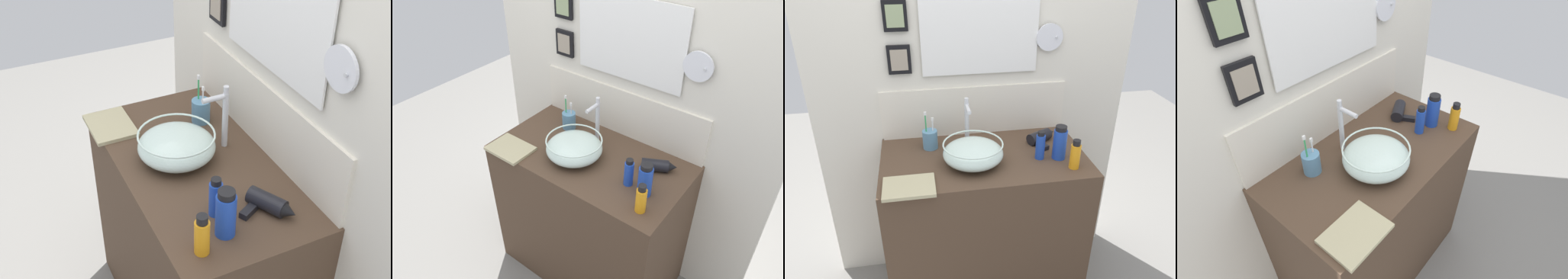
% 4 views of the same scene
% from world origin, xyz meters
% --- Properties ---
extents(vanity_counter, '(1.05, 0.57, 0.93)m').
position_xyz_m(vanity_counter, '(0.00, 0.00, 0.47)').
color(vanity_counter, '#4C3828').
rests_on(vanity_counter, ground).
extents(back_panel, '(1.75, 0.10, 2.45)m').
position_xyz_m(back_panel, '(-0.00, 0.31, 1.23)').
color(back_panel, silver).
rests_on(back_panel, ground).
extents(glass_bowl_sink, '(0.30, 0.30, 0.11)m').
position_xyz_m(glass_bowl_sink, '(-0.06, -0.06, 0.99)').
color(glass_bowl_sink, silver).
rests_on(glass_bowl_sink, vanity_counter).
extents(faucet, '(0.02, 0.11, 0.27)m').
position_xyz_m(faucet, '(-0.06, 0.14, 1.08)').
color(faucet, silver).
rests_on(faucet, vanity_counter).
extents(hair_drier, '(0.18, 0.18, 0.06)m').
position_xyz_m(hair_drier, '(0.34, 0.11, 0.96)').
color(hair_drier, black).
rests_on(hair_drier, vanity_counter).
extents(toothbrush_cup, '(0.08, 0.08, 0.21)m').
position_xyz_m(toothbrush_cup, '(-0.26, 0.14, 0.98)').
color(toothbrush_cup, '#598CB2').
rests_on(toothbrush_cup, vanity_counter).
extents(lotion_bottle, '(0.07, 0.07, 0.18)m').
position_xyz_m(lotion_bottle, '(0.37, -0.08, 1.02)').
color(lotion_bottle, blue).
rests_on(lotion_bottle, vanity_counter).
extents(shampoo_bottle, '(0.05, 0.05, 0.15)m').
position_xyz_m(shampoo_bottle, '(0.41, -0.18, 1.00)').
color(shampoo_bottle, orange).
rests_on(shampoo_bottle, vanity_counter).
extents(soap_dispenser, '(0.05, 0.05, 0.15)m').
position_xyz_m(soap_dispenser, '(0.27, -0.06, 1.00)').
color(soap_dispenser, blue).
rests_on(soap_dispenser, vanity_counter).
extents(hand_towel, '(0.23, 0.18, 0.02)m').
position_xyz_m(hand_towel, '(-0.38, -0.22, 0.94)').
color(hand_towel, tan).
rests_on(hand_towel, vanity_counter).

